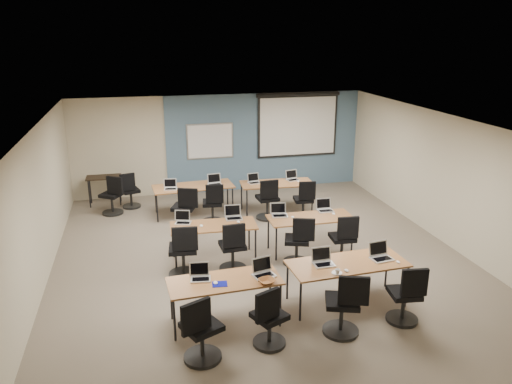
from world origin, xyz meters
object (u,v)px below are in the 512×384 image
object	(u,v)px
training_table_mid_left	(214,227)
training_table_mid_right	(310,219)
task_chair_0	(201,335)
task_chair_7	(343,242)
task_chair_3	(406,299)
laptop_2	(323,260)
task_chair_8	(185,212)
task_chair_10	(268,202)
utility_table	(104,180)
laptop_1	(263,271)
laptop_8	(171,187)
task_chair_11	(304,203)
laptop_5	(233,215)
task_chair_2	(344,309)
laptop_4	(183,220)
laptop_6	(279,213)
laptop_10	(254,181)
laptop_9	(215,182)
laptop_11	(292,178)
training_table_front_right	(347,265)
laptop_3	(380,255)
task_chair_9	(213,207)
training_table_front_left	(225,283)
spare_chair_b	(113,198)
laptop_7	(325,208)
task_chair_1	(269,322)
spare_chair_a	(130,193)
training_table_back_left	(193,188)
projector_screen	(298,122)
laptop_0	(200,275)
training_table_back_right	(277,185)
task_chair_4	(184,255)
task_chair_6	(298,245)
task_chair_5	(233,251)

from	to	relation	value
training_table_mid_left	training_table_mid_right	distance (m)	1.98
task_chair_0	task_chair_7	bearing A→B (deg)	13.58
task_chair_3	task_chair_7	world-z (taller)	task_chair_7
laptop_2	task_chair_8	xyz separation A→B (m)	(-1.84, 3.80, -0.37)
task_chair_10	utility_table	world-z (taller)	task_chair_10
laptop_1	laptop_8	world-z (taller)	laptop_1
training_table_mid_right	task_chair_11	size ratio (longest dim) A/B	1.77
laptop_5	laptop_8	bearing A→B (deg)	118.55
task_chair_2	utility_table	size ratio (longest dim) A/B	1.18
laptop_4	laptop_6	xyz separation A→B (m)	(1.95, -0.06, 0.00)
laptop_10	utility_table	xyz separation A→B (m)	(-3.65, 1.38, -0.14)
laptop_8	laptop_9	bearing A→B (deg)	14.35
laptop_1	task_chair_8	bearing A→B (deg)	88.02
task_chair_2	task_chair_11	distance (m)	4.83
laptop_6	task_chair_10	xyz separation A→B (m)	(0.21, 1.69, -0.37)
task_chair_2	laptop_11	bearing A→B (deg)	99.04
training_table_front_right	laptop_3	xyz separation A→B (m)	(0.60, 0.03, 0.11)
training_table_front_right	laptop_10	distance (m)	4.74
laptop_6	laptop_8	size ratio (longest dim) A/B	1.06
task_chair_9	training_table_front_left	bearing A→B (deg)	-88.02
task_chair_3	task_chair_9	size ratio (longest dim) A/B	0.99
task_chair_8	utility_table	bearing A→B (deg)	150.52
laptop_2	task_chair_8	bearing A→B (deg)	114.99
task_chair_7	spare_chair_b	size ratio (longest dim) A/B	1.00
task_chair_3	laptop_7	xyz separation A→B (m)	(-0.12, 3.18, 0.39)
task_chair_10	spare_chair_b	world-z (taller)	task_chair_10
task_chair_0	task_chair_1	distance (m)	0.99
task_chair_9	utility_table	world-z (taller)	task_chair_9
spare_chair_a	training_table_back_left	bearing A→B (deg)	-45.56
training_table_mid_right	spare_chair_b	distance (m)	5.10
training_table_mid_right	task_chair_10	distance (m)	1.99
projector_screen	laptop_0	xyz separation A→B (m)	(-3.65, -6.46, -1.10)
training_table_mid_left	laptop_8	world-z (taller)	laptop_8
training_table_front_left	projector_screen	bearing A→B (deg)	60.52
spare_chair_a	task_chair_2	bearing A→B (deg)	-81.30
laptop_4	laptop_9	world-z (taller)	laptop_9
training_table_back_left	task_chair_10	world-z (taller)	task_chair_10
training_table_back_left	task_chair_8	xyz separation A→B (m)	(-0.31, -0.96, -0.26)
training_table_back_right	task_chair_4	distance (m)	4.00
laptop_0	task_chair_6	bearing A→B (deg)	44.48
task_chair_4	laptop_8	xyz separation A→B (m)	(0.02, 3.14, 0.36)
task_chair_2	training_table_mid_left	bearing A→B (deg)	134.74
training_table_mid_left	training_table_back_right	world-z (taller)	same
task_chair_0	task_chair_11	size ratio (longest dim) A/B	1.04
laptop_7	training_table_mid_left	bearing A→B (deg)	-171.83
laptop_8	task_chair_8	bearing A→B (deg)	-65.47
projector_screen	task_chair_5	world-z (taller)	projector_screen
laptop_1	task_chair_6	world-z (taller)	task_chair_6
training_table_mid_left	task_chair_0	xyz separation A→B (m)	(-0.68, -3.14, -0.26)
training_table_back_left	laptop_6	xyz separation A→B (m)	(1.46, -2.45, 0.10)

